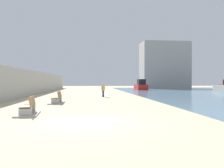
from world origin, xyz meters
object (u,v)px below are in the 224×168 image
(bench_near, at_px, (28,110))
(boat_far_left, at_px, (141,86))
(person_walking, at_px, (103,89))
(bench_far, at_px, (57,101))

(bench_near, distance_m, boat_far_left, 36.12)
(bench_near, bearing_deg, person_walking, 70.04)
(bench_far, relative_size, boat_far_left, 0.43)
(bench_far, bearing_deg, boat_far_left, 64.17)
(person_walking, bearing_deg, bench_far, -120.63)
(boat_far_left, bearing_deg, person_walking, -114.08)
(bench_near, xyz_separation_m, bench_far, (0.60, 6.06, 0.00))
(bench_far, xyz_separation_m, person_walking, (4.14, 6.98, 0.63))
(bench_near, relative_size, bench_far, 1.05)
(person_walking, bearing_deg, bench_near, -109.96)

